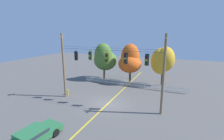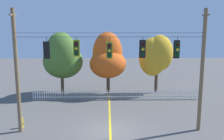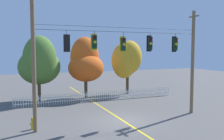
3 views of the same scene
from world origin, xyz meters
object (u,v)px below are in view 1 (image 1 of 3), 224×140
Objects in this scene: traffic_signal_northbound_secondary at (76,56)px; autumn_maple_mid at (130,61)px; traffic_signal_northbound_primary at (125,58)px; autumn_maple_near_fence at (104,59)px; fire_hydrant at (68,92)px; parked_car at (33,136)px; traffic_signal_southbound_primary at (147,60)px; traffic_signal_eastbound_side at (107,58)px; traffic_signal_westbound_side at (90,56)px; autumn_oak_far_east at (163,60)px.

autumn_maple_mid reaches higher than traffic_signal_northbound_secondary.
autumn_maple_near_fence is at bearing 126.73° from traffic_signal_northbound_primary.
traffic_signal_northbound_secondary is 5.77m from fire_hydrant.
autumn_maple_near_fence is 1.44× the size of parked_car.
autumn_maple_mid is 1.44× the size of parked_car.
autumn_maple_mid reaches higher than traffic_signal_southbound_primary.
traffic_signal_northbound_primary is at bearing -53.27° from autumn_maple_near_fence.
traffic_signal_northbound_primary is at bearing 0.17° from traffic_signal_northbound_secondary.
autumn_maple_mid reaches higher than traffic_signal_northbound_primary.
traffic_signal_northbound_primary is (2.23, 0.00, 0.08)m from traffic_signal_eastbound_side.
traffic_signal_westbound_side is (1.94, 0.02, 0.10)m from traffic_signal_northbound_secondary.
traffic_signal_westbound_side is 0.28× the size of parked_car.
traffic_signal_westbound_side is at bearing -126.20° from autumn_oak_far_east.
autumn_oak_far_east is at bearing 53.80° from traffic_signal_westbound_side.
parked_car is at bearing -111.80° from autumn_oak_far_east.
traffic_signal_southbound_primary reaches higher than autumn_oak_far_east.
traffic_signal_westbound_side is at bearing -179.99° from traffic_signal_northbound_primary.
traffic_signal_southbound_primary is at bearing -93.62° from autumn_oak_far_east.
traffic_signal_westbound_side is at bearing 0.54° from traffic_signal_northbound_secondary.
traffic_signal_northbound_secondary is at bearing 101.37° from parked_car.
autumn_maple_mid is at bearing 82.92° from parked_car.
traffic_signal_southbound_primary is 0.22× the size of autumn_maple_mid.
autumn_maple_near_fence is at bearing 105.85° from traffic_signal_westbound_side.
parked_car is at bearing -128.15° from traffic_signal_southbound_primary.
autumn_maple_near_fence reaches higher than parked_car.
parked_car is at bearing -117.58° from traffic_signal_northbound_primary.
autumn_maple_mid is 8.05× the size of fire_hydrant.
autumn_oak_far_east is 1.37× the size of parked_car.
traffic_signal_northbound_secondary is at bearing -85.39° from autumn_maple_near_fence.
traffic_signal_westbound_side is at bearing -8.16° from fire_hydrant.
autumn_maple_near_fence reaches higher than fire_hydrant.
traffic_signal_northbound_primary is (4.41, 0.00, -0.06)m from traffic_signal_westbound_side.
fire_hydrant is at bearing 174.64° from traffic_signal_eastbound_side.
traffic_signal_northbound_secondary is 0.22× the size of autumn_oak_far_east.
autumn_maple_mid is at bearing 67.02° from traffic_signal_northbound_secondary.
traffic_signal_southbound_primary reaches higher than parked_car.
traffic_signal_southbound_primary is (4.54, 0.00, 0.05)m from traffic_signal_eastbound_side.
traffic_signal_westbound_side is at bearing -74.15° from autumn_maple_near_fence.
traffic_signal_southbound_primary is at bearing 0.00° from traffic_signal_northbound_primary.
traffic_signal_southbound_primary is 13.54m from autumn_maple_near_fence.
traffic_signal_eastbound_side is 8.26m from fire_hydrant.
autumn_maple_mid reaches higher than traffic_signal_westbound_side.
autumn_maple_near_fence reaches higher than traffic_signal_eastbound_side.
traffic_signal_eastbound_side is 1.01× the size of traffic_signal_southbound_primary.
autumn_oak_far_east is at bearing 73.67° from traffic_signal_northbound_primary.
autumn_maple_near_fence is at bearing -177.12° from autumn_oak_far_east.
traffic_signal_westbound_side is 1.59× the size of fire_hydrant.
traffic_signal_eastbound_side is 10.87m from autumn_maple_near_fence.
traffic_signal_westbound_side is 0.93× the size of traffic_signal_northbound_primary.
autumn_oak_far_east is at bearing 68.20° from parked_car.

